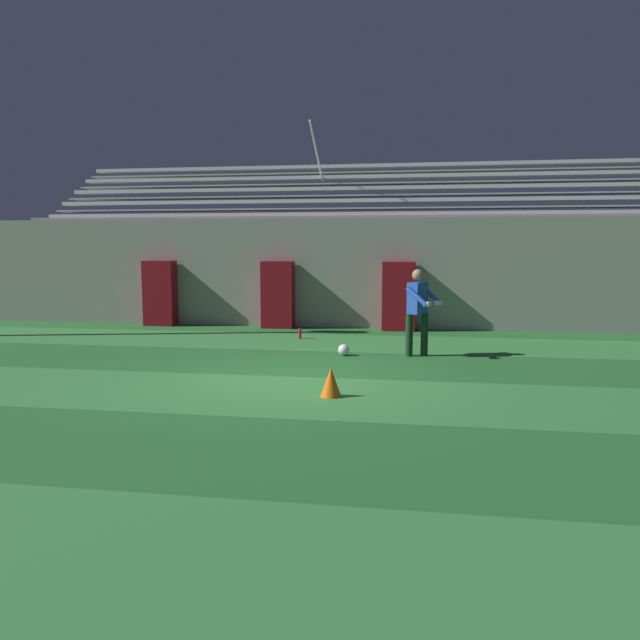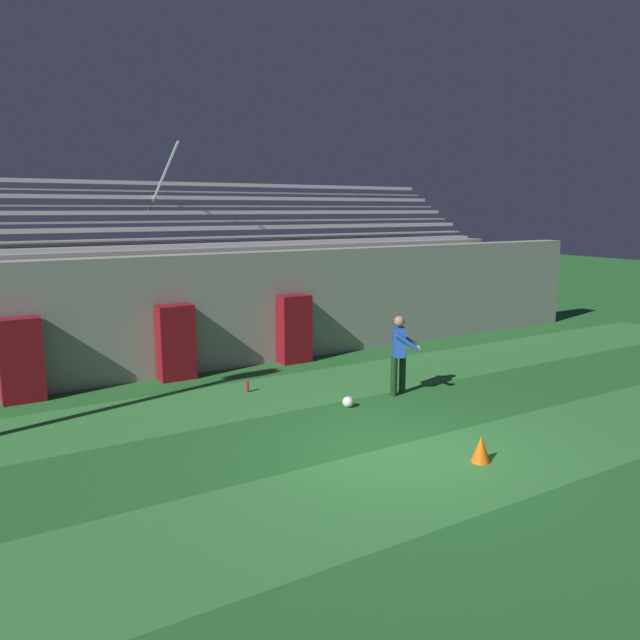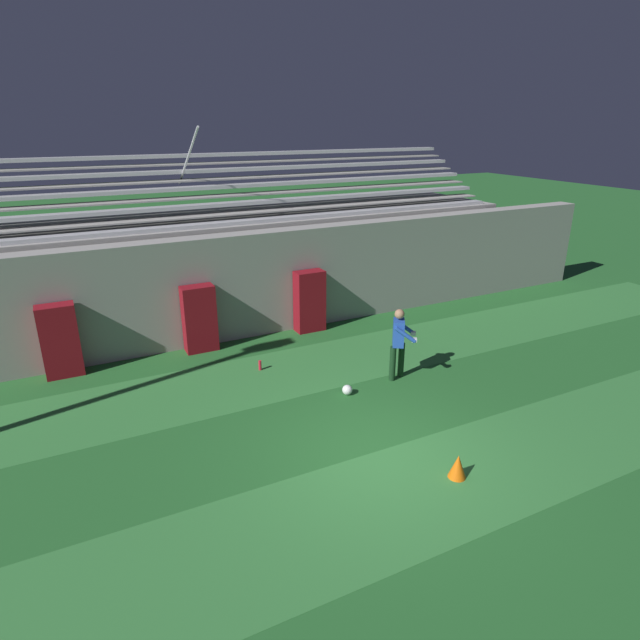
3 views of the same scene
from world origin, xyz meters
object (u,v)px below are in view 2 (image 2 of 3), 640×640
at_px(padding_pillar_gate_left, 176,343).
at_px(traffic_cone, 481,449).
at_px(goalkeeper, 400,350).
at_px(padding_pillar_far_left, 21,360).
at_px(soccer_ball, 348,402).
at_px(padding_pillar_gate_right, 294,329).
at_px(water_bottle, 247,387).

distance_m(padding_pillar_gate_left, traffic_cone, 7.48).
bearing_deg(goalkeeper, padding_pillar_far_left, 152.09).
bearing_deg(soccer_ball, padding_pillar_gate_left, 119.94).
height_order(soccer_ball, traffic_cone, traffic_cone).
xyz_separation_m(padding_pillar_gate_right, water_bottle, (-2.17, -1.79, -0.74)).
relative_size(padding_pillar_far_left, goalkeeper, 1.03).
height_order(soccer_ball, water_bottle, water_bottle).
bearing_deg(goalkeeper, padding_pillar_gate_left, 134.88).
bearing_deg(padding_pillar_far_left, goalkeeper, -27.91).
bearing_deg(water_bottle, goalkeeper, -34.15).
bearing_deg(soccer_ball, water_bottle, 122.30).
height_order(padding_pillar_gate_right, padding_pillar_far_left, same).
relative_size(padding_pillar_gate_left, goalkeeper, 1.03).
bearing_deg(padding_pillar_gate_right, goalkeeper, -82.22).
distance_m(padding_pillar_gate_left, water_bottle, 2.14).
distance_m(soccer_ball, water_bottle, 2.34).
height_order(goalkeeper, traffic_cone, goalkeeper).
bearing_deg(padding_pillar_gate_left, water_bottle, -62.79).
height_order(padding_pillar_far_left, traffic_cone, padding_pillar_far_left).
xyz_separation_m(soccer_ball, water_bottle, (-1.25, 1.98, 0.01)).
distance_m(goalkeeper, traffic_cone, 3.74).
bearing_deg(soccer_ball, padding_pillar_far_left, 144.97).
relative_size(padding_pillar_far_left, soccer_ball, 7.79).
bearing_deg(padding_pillar_gate_right, traffic_cone, -95.61).
bearing_deg(padding_pillar_gate_left, padding_pillar_gate_right, 0.00).
relative_size(padding_pillar_gate_left, water_bottle, 7.14).
relative_size(traffic_cone, water_bottle, 1.75).
distance_m(padding_pillar_far_left, soccer_ball, 6.60).
bearing_deg(padding_pillar_far_left, traffic_cone, -51.63).
relative_size(padding_pillar_gate_left, soccer_ball, 7.79).
bearing_deg(water_bottle, padding_pillar_gate_right, 39.55).
distance_m(padding_pillar_gate_left, padding_pillar_far_left, 3.20).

